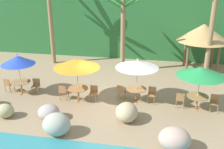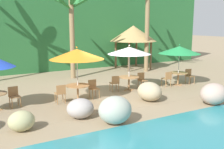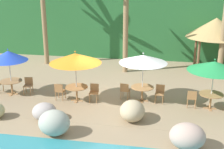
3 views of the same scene
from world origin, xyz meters
name	(u,v)px [view 1 (image 1 of 3)]	position (x,y,z in m)	size (l,w,h in m)	color
ground_plane	(105,100)	(0.00, 0.00, 0.00)	(120.00, 120.00, 0.00)	#937F60
terrace_deck	(105,100)	(0.00, 0.00, 0.00)	(18.00, 5.20, 0.01)	#937F60
foliage_backdrop	(127,21)	(0.00, 9.00, 3.00)	(28.00, 2.40, 6.00)	#286633
rock_seawall	(86,120)	(-0.21, -2.98, 0.45)	(16.20, 2.98, 1.04)	#A0918D
umbrella_blue	(18,60)	(-5.02, -0.08, 2.06)	(1.91, 1.91, 2.42)	silver
dining_table_blue	(21,84)	(-5.02, -0.08, 0.61)	(1.10, 1.10, 0.74)	#A37547
chair_blue_seaward	(36,85)	(-4.19, 0.12, 0.51)	(0.47, 0.48, 0.87)	#9E7042
chair_blue_inland	(8,84)	(-5.87, -0.07, 0.51)	(0.47, 0.48, 0.87)	#9E7042
umbrella_orange	(77,63)	(-1.45, -0.34, 2.18)	(2.48, 2.48, 2.53)	silver
dining_table_orange	(78,90)	(-1.45, -0.34, 0.61)	(1.10, 1.10, 0.74)	#A37547
chair_orange_seaward	(94,92)	(-0.60, -0.22, 0.51)	(0.43, 0.44, 0.87)	#9E7042
chair_orange_inland	(63,91)	(-2.30, -0.41, 0.51)	(0.43, 0.44, 0.87)	#9E7042
umbrella_white	(137,64)	(1.71, 0.20, 2.15)	(2.29, 2.29, 2.45)	silver
dining_table_white	(136,91)	(1.71, 0.20, 0.61)	(1.10, 1.10, 0.74)	#A37547
chair_white_seaward	(152,93)	(2.56, 0.21, 0.51)	(0.46, 0.46, 0.87)	#9E7042
chair_white_inland	(121,91)	(0.85, 0.23, 0.51)	(0.48, 0.48, 0.87)	#9E7042
umbrella_green	(201,72)	(4.89, -0.15, 2.06)	(2.38, 2.38, 2.39)	silver
dining_table_green	(197,98)	(4.89, -0.15, 0.61)	(1.10, 1.10, 0.74)	#A37547
chair_green_seaward	(215,102)	(5.74, -0.18, 0.51)	(0.48, 0.48, 0.87)	#9E7042
chair_green_inland	(180,99)	(4.04, -0.19, 0.51)	(0.44, 0.45, 0.87)	#9E7042
palm_tree_nearest	(49,3)	(-5.43, 5.70, 4.65)	(3.23, 3.16, 6.85)	olive
palm_tree_second	(123,19)	(0.24, 4.79, 3.75)	(3.20, 3.19, 5.40)	olive
palm_tree_third	(214,10)	(5.98, 4.49, 4.51)	(3.87, 3.75, 6.49)	olive
palapa_hut	(203,33)	(5.76, 6.00, 2.79)	(3.66, 3.66, 3.42)	brown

